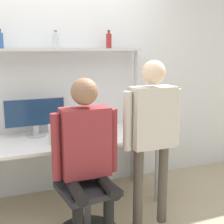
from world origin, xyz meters
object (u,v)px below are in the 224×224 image
(monitor, at_px, (35,115))
(cell_phone, at_px, (92,140))
(office_chair, at_px, (86,205))
(person_standing, at_px, (152,124))
(bottle_red, at_px, (109,41))
(bottle_blue, at_px, (0,40))
(bottle_clear, at_px, (56,41))
(laptop, at_px, (68,138))
(person_seated, at_px, (87,147))

(monitor, relative_size, cell_phone, 4.24)
(monitor, relative_size, office_chair, 0.67)
(person_standing, xyz_separation_m, bottle_red, (-0.06, 0.93, 0.75))
(person_standing, distance_m, bottle_blue, 1.69)
(bottle_blue, bearing_deg, bottle_clear, 0.00)
(monitor, relative_size, bottle_clear, 3.49)
(bottle_clear, bearing_deg, person_standing, -55.19)
(laptop, bearing_deg, person_seated, -85.77)
(person_standing, height_order, bottle_clear, bottle_clear)
(bottle_clear, bearing_deg, office_chair, -88.27)
(office_chair, bearing_deg, person_standing, -3.80)
(monitor, distance_m, office_chair, 1.12)
(monitor, relative_size, bottle_red, 3.23)
(cell_phone, xyz_separation_m, bottle_red, (0.36, 0.44, 1.00))
(monitor, xyz_separation_m, bottle_clear, (0.26, 0.04, 0.76))
(person_standing, relative_size, bottle_red, 7.90)
(cell_phone, relative_size, person_seated, 0.11)
(cell_phone, height_order, person_standing, person_standing)
(cell_phone, distance_m, person_standing, 0.69)
(cell_phone, relative_size, person_standing, 0.10)
(cell_phone, xyz_separation_m, person_seated, (-0.21, -0.50, 0.11))
(laptop, relative_size, bottle_clear, 1.94)
(monitor, xyz_separation_m, person_standing, (0.91, -0.89, 0.02))
(bottle_clear, bearing_deg, person_seated, -88.07)
(laptop, height_order, person_seated, person_seated)
(monitor, xyz_separation_m, cell_phone, (0.49, -0.39, -0.22))
(laptop, distance_m, person_standing, 0.85)
(person_standing, bearing_deg, monitor, 135.42)
(bottle_clear, relative_size, bottle_red, 0.93)
(person_seated, relative_size, bottle_blue, 7.58)
(laptop, height_order, office_chair, office_chair)
(person_seated, bearing_deg, bottle_red, 59.07)
(bottle_blue, distance_m, bottle_red, 1.14)
(laptop, height_order, bottle_red, bottle_red)
(cell_phone, distance_m, bottle_red, 1.14)
(person_seated, height_order, bottle_clear, bottle_clear)
(monitor, xyz_separation_m, laptop, (0.25, -0.39, -0.17))
(bottle_blue, bearing_deg, person_standing, -37.91)
(cell_phone, xyz_separation_m, bottle_blue, (-0.79, 0.44, 0.99))
(monitor, bearing_deg, bottle_clear, 9.09)
(laptop, relative_size, cell_phone, 2.36)
(office_chair, xyz_separation_m, person_standing, (0.62, -0.04, 0.69))
(laptop, xyz_separation_m, bottle_clear, (0.01, 0.43, 0.94))
(laptop, xyz_separation_m, person_standing, (0.66, -0.50, 0.20))
(laptop, xyz_separation_m, office_chair, (0.03, -0.46, -0.49))
(person_seated, distance_m, bottle_red, 1.41)
(cell_phone, distance_m, office_chair, 0.67)
(laptop, height_order, bottle_blue, bottle_blue)
(person_standing, bearing_deg, laptop, 142.65)
(monitor, height_order, office_chair, monitor)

